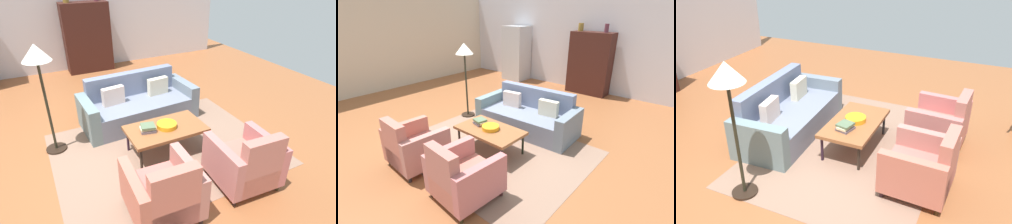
{
  "view_description": "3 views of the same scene",
  "coord_description": "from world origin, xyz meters",
  "views": [
    {
      "loc": [
        -1.07,
        -3.88,
        2.68
      ],
      "look_at": [
        0.72,
        -0.38,
        0.58
      ],
      "focal_mm": 30.07,
      "sensor_mm": 36.0,
      "label": 1
    },
    {
      "loc": [
        3.46,
        -3.47,
        2.44
      ],
      "look_at": [
        0.59,
        -0.14,
        0.63
      ],
      "focal_mm": 27.19,
      "sensor_mm": 36.0,
      "label": 2
    },
    {
      "loc": [
        -3.55,
        -2.27,
        2.85
      ],
      "look_at": [
        0.54,
        -0.41,
        0.58
      ],
      "focal_mm": 36.79,
      "sensor_mm": 36.0,
      "label": 3
    }
  ],
  "objects": [
    {
      "name": "floor_lamp",
      "position": [
        -0.97,
        0.26,
        1.44
      ],
      "size": [
        0.4,
        0.4,
        1.72
      ],
      "color": "black",
      "rests_on": "ground"
    },
    {
      "name": "armchair_right",
      "position": [
        1.18,
        -1.74,
        0.34
      ],
      "size": [
        0.85,
        0.85,
        0.88
      ],
      "rotation": [
        0.0,
        0.0,
        -0.07
      ],
      "color": "#3B241B",
      "rests_on": "ground"
    },
    {
      "name": "vase_tall",
      "position": [
        0.05,
        3.83,
        1.91
      ],
      "size": [
        0.15,
        0.15,
        0.22
      ],
      "primitive_type": "cylinder",
      "color": "olive",
      "rests_on": "cabinet"
    },
    {
      "name": "book_stack",
      "position": [
        0.3,
        -0.54,
        0.48
      ],
      "size": [
        0.26,
        0.25,
        0.1
      ],
      "color": "#605460",
      "rests_on": "coffee_table"
    },
    {
      "name": "fruit_bowl",
      "position": [
        0.6,
        -0.57,
        0.47
      ],
      "size": [
        0.31,
        0.31,
        0.07
      ],
      "primitive_type": "cylinder",
      "color": "orange",
      "rests_on": "coffee_table"
    },
    {
      "name": "cabinet",
      "position": [
        0.45,
        3.84,
        0.9
      ],
      "size": [
        1.2,
        0.51,
        1.8
      ],
      "color": "#391A14",
      "rests_on": "ground"
    },
    {
      "name": "armchair_left",
      "position": [
        -0.02,
        -1.74,
        0.34
      ],
      "size": [
        0.84,
        0.84,
        0.88
      ],
      "rotation": [
        0.0,
        0.0,
        -0.05
      ],
      "color": "#2D1B1F",
      "rests_on": "ground"
    },
    {
      "name": "wall_left",
      "position": [
        -4.56,
        0.0,
        1.4
      ],
      "size": [
        0.12,
        8.37,
        2.8
      ],
      "primitive_type": "cube",
      "color": "beige",
      "rests_on": "ground"
    },
    {
      "name": "vase_round",
      "position": [
        0.8,
        3.83,
        1.92
      ],
      "size": [
        0.12,
        0.12,
        0.23
      ],
      "primitive_type": "cylinder",
      "color": "#5B2936",
      "rests_on": "cabinet"
    },
    {
      "name": "wall_back",
      "position": [
        0.0,
        4.18,
        1.4
      ],
      "size": [
        9.12,
        0.12,
        2.8
      ],
      "primitive_type": "cube",
      "color": "silver",
      "rests_on": "ground"
    },
    {
      "name": "ground_plane",
      "position": [
        0.0,
        0.0,
        0.0
      ],
      "size": [
        10.94,
        10.94,
        0.0
      ],
      "primitive_type": "plane",
      "color": "#955631"
    },
    {
      "name": "refrigerator",
      "position": [
        -2.25,
        3.73,
        0.93
      ],
      "size": [
        0.8,
        0.73,
        1.85
      ],
      "color": "#B7BABF",
      "rests_on": "ground"
    },
    {
      "name": "coffee_table",
      "position": [
        0.58,
        -0.57,
        0.4
      ],
      "size": [
        1.2,
        0.7,
        0.44
      ],
      "color": "black",
      "rests_on": "ground"
    },
    {
      "name": "couch",
      "position": [
        0.58,
        0.62,
        0.29
      ],
      "size": [
        2.14,
        1.01,
        0.86
      ],
      "rotation": [
        0.0,
        0.0,
        3.19
      ],
      "color": "slate",
      "rests_on": "ground"
    },
    {
      "name": "area_rug",
      "position": [
        0.58,
        -0.52,
        0.0
      ],
      "size": [
        3.4,
        2.6,
        0.01
      ],
      "primitive_type": "cube",
      "color": "#8B6A57",
      "rests_on": "ground"
    }
  ]
}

